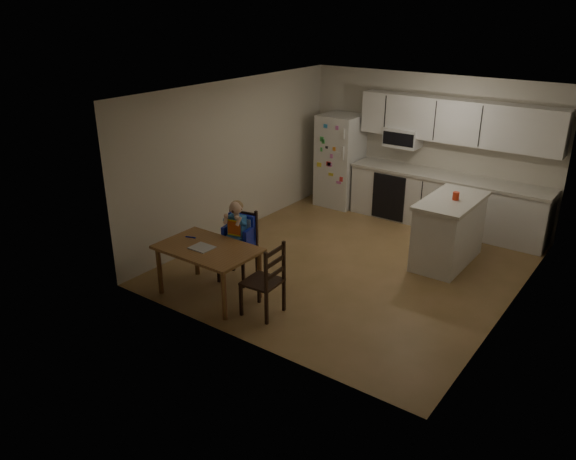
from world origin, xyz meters
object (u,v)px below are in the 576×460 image
at_px(kitchen_island, 449,231).
at_px(chair_side, 269,276).
at_px(refrigerator, 340,160).
at_px(red_cup, 456,196).
at_px(dining_table, 208,254).
at_px(chair_booster, 239,232).

height_order(kitchen_island, chair_side, kitchen_island).
xyz_separation_m(refrigerator, kitchen_island, (2.64, -1.27, -0.35)).
distance_m(red_cup, dining_table, 3.58).
xyz_separation_m(red_cup, chair_booster, (-2.19, -2.19, -0.35)).
bearing_deg(chair_side, dining_table, -90.10).
bearing_deg(refrigerator, kitchen_island, -25.71).
distance_m(red_cup, chair_booster, 3.12).
distance_m(refrigerator, chair_side, 4.30).
distance_m(refrigerator, kitchen_island, 2.95).
xyz_separation_m(red_cup, chair_side, (-1.23, -2.75, -0.51)).
distance_m(red_cup, chair_side, 3.06).
distance_m(dining_table, chair_side, 0.95).
bearing_deg(chair_booster, chair_side, -41.13).
relative_size(refrigerator, kitchen_island, 1.27).
relative_size(red_cup, dining_table, 0.09).
bearing_deg(chair_side, refrigerator, -163.64).
height_order(red_cup, chair_side, red_cup).
height_order(dining_table, chair_booster, chair_booster).
height_order(kitchen_island, dining_table, kitchen_island).
xyz_separation_m(kitchen_island, chair_booster, (-2.14, -2.20, 0.20)).
distance_m(chair_booster, chair_side, 1.12).
bearing_deg(kitchen_island, red_cup, -11.97).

